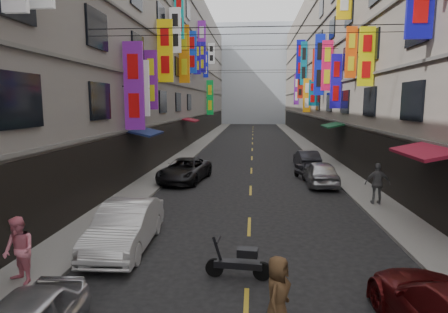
% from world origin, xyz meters
% --- Properties ---
extents(sidewalk_left, '(2.00, 90.00, 0.12)m').
position_xyz_m(sidewalk_left, '(-6.00, 42.00, 0.06)').
color(sidewalk_left, slate).
rests_on(sidewalk_left, ground).
extents(sidewalk_right, '(2.00, 90.00, 0.12)m').
position_xyz_m(sidewalk_right, '(6.00, 42.00, 0.06)').
color(sidewalk_right, slate).
rests_on(sidewalk_right, ground).
extents(building_row_left, '(10.14, 90.00, 19.00)m').
position_xyz_m(building_row_left, '(-11.99, 42.00, 9.49)').
color(building_row_left, gray).
rests_on(building_row_left, ground).
extents(building_row_right, '(10.14, 90.00, 19.00)m').
position_xyz_m(building_row_right, '(11.99, 42.00, 9.49)').
color(building_row_right, gray).
rests_on(building_row_right, ground).
extents(haze_block, '(18.00, 8.00, 22.00)m').
position_xyz_m(haze_block, '(0.00, 92.00, 11.00)').
color(haze_block, silver).
rests_on(haze_block, ground).
extents(shop_signage, '(14.00, 55.00, 11.89)m').
position_xyz_m(shop_signage, '(-0.24, 35.34, 9.10)').
color(shop_signage, '#1025C5').
rests_on(shop_signage, ground).
extents(street_awnings, '(13.99, 35.20, 0.41)m').
position_xyz_m(street_awnings, '(-1.26, 26.00, 3.00)').
color(street_awnings, '#124525').
rests_on(street_awnings, ground).
extents(overhead_cables, '(14.00, 38.04, 1.24)m').
position_xyz_m(overhead_cables, '(0.00, 30.00, 8.80)').
color(overhead_cables, black).
rests_on(overhead_cables, ground).
extents(lane_markings, '(0.12, 80.20, 0.01)m').
position_xyz_m(lane_markings, '(0.00, 39.00, 0.00)').
color(lane_markings, gold).
rests_on(lane_markings, ground).
extents(scooter_crossing, '(1.80, 0.51, 1.14)m').
position_xyz_m(scooter_crossing, '(-0.22, 13.66, 0.44)').
color(scooter_crossing, black).
rests_on(scooter_crossing, ground).
extents(scooter_far_right, '(0.72, 1.77, 1.14)m').
position_xyz_m(scooter_far_right, '(3.08, 27.42, 0.44)').
color(scooter_far_right, black).
rests_on(scooter_far_right, ground).
extents(car_left_mid, '(1.75, 4.60, 1.50)m').
position_xyz_m(car_left_mid, '(-4.00, 15.49, 0.75)').
color(car_left_mid, silver).
rests_on(car_left_mid, ground).
extents(car_left_far, '(2.97, 5.25, 1.38)m').
position_xyz_m(car_left_far, '(-4.00, 26.08, 0.69)').
color(car_left_far, black).
rests_on(car_left_far, ground).
extents(car_right_mid, '(1.72, 4.22, 1.44)m').
position_xyz_m(car_right_mid, '(4.00, 25.64, 0.72)').
color(car_right_mid, '#B3B3B8').
rests_on(car_right_mid, ground).
extents(car_right_far, '(1.60, 4.06, 1.31)m').
position_xyz_m(car_right_far, '(4.00, 31.36, 0.66)').
color(car_right_far, '#27282F').
rests_on(car_right_far, ground).
extents(pedestrian_lfar, '(1.03, 0.93, 1.75)m').
position_xyz_m(pedestrian_lfar, '(-5.81, 12.71, 0.99)').
color(pedestrian_lfar, pink).
rests_on(pedestrian_lfar, sidewalk_left).
extents(pedestrian_rfar, '(1.15, 0.70, 1.90)m').
position_xyz_m(pedestrian_rfar, '(5.81, 21.31, 1.07)').
color(pedestrian_rfar, slate).
rests_on(pedestrian_rfar, sidewalk_right).
extents(pedestrian_crossing, '(0.81, 0.95, 1.65)m').
position_xyz_m(pedestrian_crossing, '(0.66, 11.29, 0.83)').
color(pedestrian_crossing, '#533921').
rests_on(pedestrian_crossing, ground).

